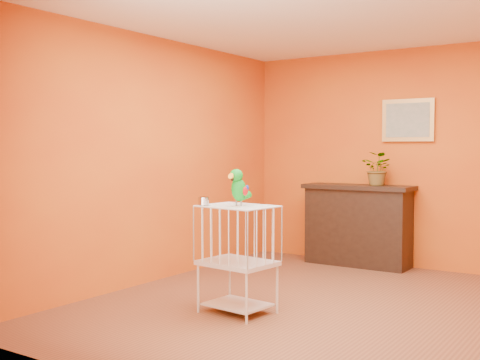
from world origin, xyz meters
The scene contains 8 objects.
ground centered at (0.00, 0.00, 0.00)m, with size 4.50×4.50×0.00m, color brown.
room_shell centered at (0.00, 0.00, 1.58)m, with size 4.50×4.50×4.50m.
console_cabinet centered at (-0.53, 2.02, 0.49)m, with size 1.32×0.47×0.98m.
potted_plant centered at (-0.28, 2.05, 1.13)m, with size 0.36×0.40×0.31m, color #26722D.
framed_picture centered at (0.00, 2.22, 1.75)m, with size 0.62×0.04×0.50m.
birdcage centered at (-0.55, -0.55, 0.48)m, with size 0.65×0.52×0.93m.
feed_cup centered at (-0.82, -0.69, 0.97)m, with size 0.09×0.09×0.07m, color silver.
parrot centered at (-0.54, -0.56, 1.09)m, with size 0.16×0.28×0.32m.
Camera 1 is at (2.31, -4.79, 1.42)m, focal length 45.00 mm.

